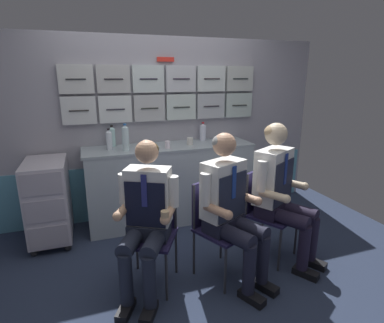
% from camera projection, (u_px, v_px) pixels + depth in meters
% --- Properties ---
extents(ground, '(4.80, 4.80, 0.04)m').
position_uv_depth(ground, '(197.00, 271.00, 2.81)').
color(ground, '#262F45').
extents(galley_bulkhead, '(4.20, 0.14, 2.15)m').
position_uv_depth(galley_bulkhead, '(160.00, 128.00, 3.77)').
color(galley_bulkhead, '#9A97A3').
rests_on(galley_bulkhead, ground).
extents(galley_counter, '(1.96, 0.53, 0.92)m').
position_uv_depth(galley_counter, '(171.00, 183.00, 3.70)').
color(galley_counter, '#A2B0B7').
rests_on(galley_counter, ground).
extents(service_trolley, '(0.40, 0.65, 0.88)m').
position_uv_depth(service_trolley, '(49.00, 199.00, 3.19)').
color(service_trolley, black).
rests_on(service_trolley, ground).
extents(folding_chair_left, '(0.54, 0.54, 0.84)m').
position_uv_depth(folding_chair_left, '(152.00, 223.00, 2.58)').
color(folding_chair_left, '#2D2D33').
rests_on(folding_chair_left, ground).
extents(crew_member_left, '(0.57, 0.67, 1.24)m').
position_uv_depth(crew_member_left, '(146.00, 213.00, 2.38)').
color(crew_member_left, black).
rests_on(crew_member_left, ground).
extents(folding_chair_right, '(0.53, 0.53, 0.84)m').
position_uv_depth(folding_chair_right, '(215.00, 217.00, 2.67)').
color(folding_chair_right, '#2D2D33').
rests_on(folding_chair_right, ground).
extents(crew_member_right, '(0.57, 0.69, 1.27)m').
position_uv_depth(crew_member_right, '(230.00, 203.00, 2.51)').
color(crew_member_right, black).
rests_on(crew_member_right, ground).
extents(folding_chair_by_counter, '(0.55, 0.55, 0.84)m').
position_uv_depth(folding_chair_by_counter, '(263.00, 204.00, 2.96)').
color(folding_chair_by_counter, '#2D2D33').
rests_on(folding_chair_by_counter, ground).
extents(crew_member_by_counter, '(0.62, 0.72, 1.31)m').
position_uv_depth(crew_member_by_counter, '(280.00, 187.00, 2.81)').
color(crew_member_by_counter, black).
rests_on(crew_member_by_counter, ground).
extents(sparkling_bottle_green, '(0.07, 0.07, 0.24)m').
position_uv_depth(sparkling_bottle_green, '(112.00, 136.00, 3.51)').
color(sparkling_bottle_green, '#ADDAD9').
rests_on(sparkling_bottle_green, galley_counter).
extents(water_bottle_blue_cap, '(0.07, 0.07, 0.23)m').
position_uv_depth(water_bottle_blue_cap, '(109.00, 140.00, 3.35)').
color(water_bottle_blue_cap, silver).
rests_on(water_bottle_blue_cap, galley_counter).
extents(water_bottle_clear, '(0.08, 0.08, 0.23)m').
position_uv_depth(water_bottle_clear, '(203.00, 132.00, 3.84)').
color(water_bottle_clear, silver).
rests_on(water_bottle_clear, galley_counter).
extents(water_bottle_short, '(0.08, 0.08, 0.29)m').
position_uv_depth(water_bottle_short, '(125.00, 138.00, 3.29)').
color(water_bottle_short, silver).
rests_on(water_bottle_short, galley_counter).
extents(coffee_cup_white, '(0.06, 0.06, 0.06)m').
position_uv_depth(coffee_cup_white, '(146.00, 142.00, 3.64)').
color(coffee_cup_white, silver).
rests_on(coffee_cup_white, galley_counter).
extents(espresso_cup_small, '(0.07, 0.07, 0.08)m').
position_uv_depth(espresso_cup_small, '(190.00, 141.00, 3.60)').
color(espresso_cup_small, silver).
rests_on(espresso_cup_small, galley_counter).
extents(paper_cup_tan, '(0.06, 0.06, 0.08)m').
position_uv_depth(paper_cup_tan, '(168.00, 144.00, 3.42)').
color(paper_cup_tan, white).
rests_on(paper_cup_tan, galley_counter).
extents(snack_banana, '(0.17, 0.10, 0.04)m').
position_uv_depth(snack_banana, '(148.00, 146.00, 3.45)').
color(snack_banana, yellow).
rests_on(snack_banana, galley_counter).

